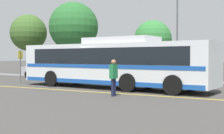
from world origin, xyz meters
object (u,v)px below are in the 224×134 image
(parked_car_2, at_px, (172,73))
(tree_1, at_px, (153,39))
(parked_car_1, at_px, (101,71))
(parked_car_0, at_px, (45,69))
(bus_stop_sign, at_px, (20,62))
(transit_bus, at_px, (112,63))
(tree_3, at_px, (74,27))
(pedestrian_1, at_px, (114,75))
(tree_0, at_px, (29,33))
(street_lamp, at_px, (177,18))

(parked_car_2, height_order, tree_1, tree_1)
(parked_car_1, bearing_deg, parked_car_0, 94.76)
(bus_stop_sign, height_order, tree_1, tree_1)
(transit_bus, distance_m, tree_3, 12.57)
(parked_car_2, xyz_separation_m, bus_stop_sign, (-9.39, -5.38, 0.78))
(pedestrian_1, relative_size, tree_1, 0.34)
(tree_3, bearing_deg, parked_car_2, -15.44)
(transit_bus, relative_size, parked_car_2, 3.10)
(bus_stop_sign, distance_m, tree_1, 11.62)
(pedestrian_1, relative_size, tree_0, 0.27)
(street_lamp, height_order, tree_3, tree_3)
(parked_car_1, relative_size, bus_stop_sign, 1.80)
(parked_car_0, height_order, pedestrian_1, pedestrian_1)
(pedestrian_1, relative_size, bus_stop_sign, 0.74)
(transit_bus, height_order, tree_3, tree_3)
(parked_car_0, distance_m, parked_car_2, 12.08)
(tree_0, xyz_separation_m, tree_3, (6.00, -0.19, 0.34))
(tree_1, bearing_deg, tree_0, -175.61)
(parked_car_0, height_order, bus_stop_sign, bus_stop_sign)
(parked_car_1, bearing_deg, transit_bus, -139.18)
(parked_car_1, distance_m, bus_stop_sign, 6.64)
(parked_car_2, relative_size, pedestrian_1, 2.36)
(transit_bus, distance_m, tree_1, 9.84)
(parked_car_0, relative_size, parked_car_2, 1.04)
(tree_3, bearing_deg, street_lamp, -1.33)
(parked_car_2, distance_m, bus_stop_sign, 10.85)
(parked_car_2, height_order, tree_3, tree_3)
(tree_1, distance_m, tree_3, 7.85)
(parked_car_1, distance_m, parked_car_2, 6.16)
(parked_car_2, relative_size, bus_stop_sign, 1.75)
(parked_car_0, xyz_separation_m, street_lamp, (11.58, 2.38, 4.22))
(parked_car_2, height_order, pedestrian_1, pedestrian_1)
(parked_car_2, relative_size, street_lamp, 0.58)
(tree_1, bearing_deg, street_lamp, -29.17)
(tree_0, relative_size, tree_3, 0.89)
(transit_bus, xyz_separation_m, parked_car_0, (-10.11, 5.72, -0.77))
(street_lamp, bearing_deg, bus_stop_sign, -137.60)
(transit_bus, height_order, bus_stop_sign, transit_bus)
(street_lamp, bearing_deg, pedestrian_1, -87.92)
(bus_stop_sign, bearing_deg, transit_bus, -84.57)
(transit_bus, height_order, pedestrian_1, transit_bus)
(tree_1, bearing_deg, parked_car_2, -53.26)
(parked_car_0, relative_size, pedestrian_1, 2.44)
(transit_bus, relative_size, pedestrian_1, 7.29)
(transit_bus, relative_size, street_lamp, 1.78)
(transit_bus, xyz_separation_m, street_lamp, (1.47, 8.10, 3.45))
(transit_bus, relative_size, tree_1, 2.49)
(bus_stop_sign, height_order, street_lamp, street_lamp)
(pedestrian_1, bearing_deg, transit_bus, -146.58)
(transit_bus, height_order, street_lamp, street_lamp)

